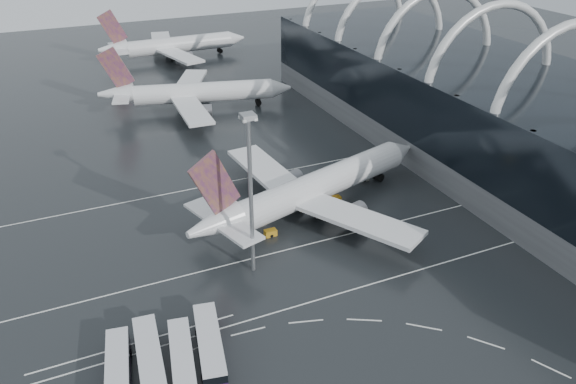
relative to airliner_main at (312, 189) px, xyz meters
name	(u,v)px	position (x,y,z in m)	size (l,w,h in m)	color
ground	(296,297)	(-13.38, -22.05, -4.74)	(420.00, 420.00, 0.00)	black
terminal	(523,124)	(48.18, -2.21, 6.13)	(42.00, 160.00, 34.90)	slate
lane_marking_near	(301,305)	(-13.38, -24.05, -4.74)	(120.00, 0.25, 0.01)	white
lane_marking_mid	(266,255)	(-13.38, -10.05, -4.74)	(120.00, 0.25, 0.01)	white
lane_marking_far	(215,184)	(-13.38, 17.95, -4.74)	(120.00, 0.25, 0.01)	white
bus_bay_line_north	(136,343)	(-37.38, -22.05, -4.74)	(28.00, 0.25, 0.01)	white
airliner_main	(312,189)	(0.00, 0.00, 0.00)	(54.93, 47.55, 18.94)	white
airliner_gate_b	(194,93)	(-4.87, 63.51, -0.17)	(52.10, 46.15, 18.27)	white
airliner_gate_c	(172,46)	(2.31, 117.28, -0.02)	(52.88, 48.92, 18.89)	white
bus_row_near_a	(118,370)	(-40.39, -27.87, -3.03)	(4.84, 12.92, 3.11)	#24123A
bus_row_near_b	(150,358)	(-36.38, -27.55, -2.93)	(4.31, 13.59, 3.29)	#24123A
bus_row_near_c	(182,358)	(-32.60, -29.10, -3.07)	(4.87, 12.66, 3.04)	#24123A
bus_row_near_d	(210,345)	(-28.73, -28.36, -2.93)	(5.44, 13.76, 3.31)	#24123A
floodlight_mast	(250,177)	(-16.75, -12.97, 12.05)	(2.05, 2.05, 26.69)	gray
gse_cart_belly_a	(335,200)	(5.66, 1.08, -4.10)	(2.36, 1.40, 1.29)	#C28819
gse_cart_belly_b	(345,177)	(12.29, 8.92, -4.09)	(2.40, 1.42, 1.31)	slate
gse_cart_belly_c	(270,233)	(-10.38, -4.79, -4.16)	(2.14, 1.27, 1.17)	#C28819
gse_cart_belly_d	(363,178)	(15.67, 6.89, -4.18)	(2.06, 1.22, 1.12)	slate
gse_cart_belly_e	(309,189)	(2.92, 7.03, -4.07)	(2.48, 1.46, 1.35)	#C28819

